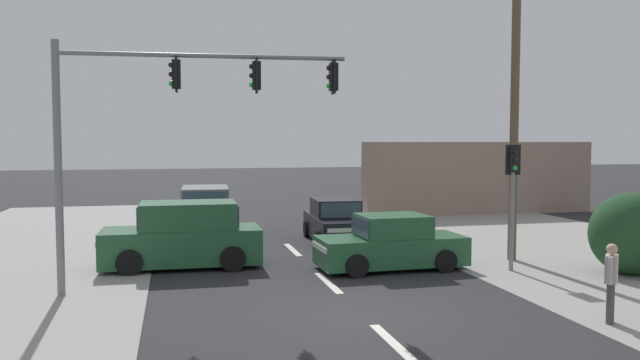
# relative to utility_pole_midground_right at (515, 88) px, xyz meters

# --- Properties ---
(ground_plane) EXTENTS (140.00, 140.00, 0.00)m
(ground_plane) POSITION_rel_utility_pole_midground_right_xyz_m (-6.21, -4.64, -5.25)
(ground_plane) COLOR #28282B
(lane_dash_near) EXTENTS (0.20, 2.40, 0.01)m
(lane_dash_near) POSITION_rel_utility_pole_midground_right_xyz_m (-6.21, -6.64, -5.25)
(lane_dash_near) COLOR silver
(lane_dash_near) RESTS_ON ground
(lane_dash_mid) EXTENTS (0.20, 2.40, 0.01)m
(lane_dash_mid) POSITION_rel_utility_pole_midground_right_xyz_m (-6.21, -1.64, -5.25)
(lane_dash_mid) COLOR silver
(lane_dash_mid) RESTS_ON ground
(lane_dash_far) EXTENTS (0.20, 2.40, 0.01)m
(lane_dash_far) POSITION_rel_utility_pole_midground_right_xyz_m (-6.21, 3.36, -5.25)
(lane_dash_far) COLOR silver
(lane_dash_far) RESTS_ON ground
(utility_pole_midground_right) EXTENTS (1.80, 0.26, 10.02)m
(utility_pole_midground_right) POSITION_rel_utility_pole_midground_right_xyz_m (0.00, 0.00, 0.00)
(utility_pole_midground_right) COLOR brown
(utility_pole_midground_right) RESTS_ON ground
(traffic_signal_mast) EXTENTS (6.88, 0.72, 6.00)m
(traffic_signal_mast) POSITION_rel_utility_pole_midground_right_xyz_m (-10.31, -1.75, -0.90)
(traffic_signal_mast) COLOR slate
(traffic_signal_mast) RESTS_ON ground
(pedestal_signal_right_kerb) EXTENTS (0.44, 0.29, 3.56)m
(pedestal_signal_right_kerb) POSITION_rel_utility_pole_midground_right_xyz_m (-0.85, -1.44, -2.84)
(pedestal_signal_right_kerb) COLOR slate
(pedestal_signal_right_kerb) RESTS_ON ground
(roadside_bush) EXTENTS (2.46, 2.10, 2.26)m
(roadside_bush) POSITION_rel_utility_pole_midground_right_xyz_m (2.24, -2.63, -4.19)
(roadside_bush) COLOR #1E4223
(roadside_bush) RESTS_ON ground
(shopfront_wall_far) EXTENTS (12.00, 1.00, 3.60)m
(shopfront_wall_far) POSITION_rel_utility_pole_midground_right_xyz_m (4.79, 11.36, -3.45)
(shopfront_wall_far) COLOR gray
(shopfront_wall_far) RESTS_ON ground
(sedan_kerbside_parked) EXTENTS (4.29, 2.00, 1.56)m
(sedan_kerbside_parked) POSITION_rel_utility_pole_midground_right_xyz_m (-4.04, -0.36, -4.55)
(sedan_kerbside_parked) COLOR #235633
(sedan_kerbside_parked) RESTS_ON ground
(suv_oncoming_mid) EXTENTS (2.23, 4.62, 1.90)m
(suv_oncoming_mid) POSITION_rel_utility_pole_midground_right_xyz_m (-8.91, 7.23, -4.37)
(suv_oncoming_mid) COLOR slate
(suv_oncoming_mid) RESTS_ON ground
(suv_receding_far) EXTENTS (4.56, 2.10, 1.90)m
(suv_receding_far) POSITION_rel_utility_pole_midground_right_xyz_m (-9.82, 1.26, -4.37)
(suv_receding_far) COLOR #235633
(suv_receding_far) RESTS_ON ground
(sedan_oncoming_near) EXTENTS (2.04, 4.31, 1.56)m
(sedan_oncoming_near) POSITION_rel_utility_pole_midground_right_xyz_m (-4.38, 4.67, -4.55)
(sedan_oncoming_near) COLOR black
(sedan_oncoming_near) RESTS_ON ground
(pedestrian_at_kerb) EXTENTS (0.41, 0.43, 1.63)m
(pedestrian_at_kerb) POSITION_rel_utility_pole_midground_right_xyz_m (-1.58, -6.46, -4.33)
(pedestrian_at_kerb) COLOR #47423D
(pedestrian_at_kerb) RESTS_ON ground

